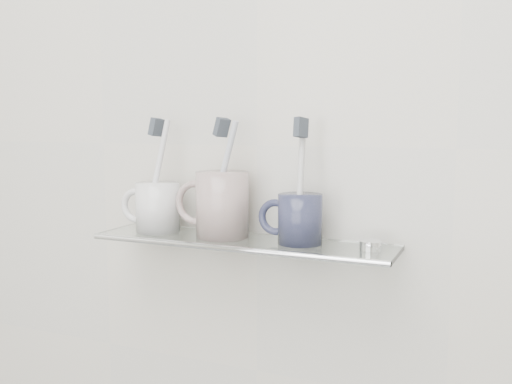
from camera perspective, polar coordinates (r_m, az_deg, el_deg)
The scene contains 18 objects.
wall_back at distance 0.97m, azimuth 0.10°, elevation 4.67°, with size 2.50×2.50×0.00m, color beige.
shelf_glass at distance 0.93m, azimuth -1.42°, elevation -4.98°, with size 0.50×0.12×0.01m, color silver.
shelf_rail at distance 0.88m, azimuth -2.94°, elevation -5.67°, with size 0.01×0.01×0.50m, color silver.
bracket_left at distance 1.07m, azimuth -10.60°, elevation -4.09°, with size 0.02×0.02×0.03m, color silver.
bracket_right at distance 0.91m, azimuth 11.98°, elevation -6.07°, with size 0.02×0.02×0.03m, color silver.
mug_left at distance 1.01m, azimuth -9.80°, elevation -1.50°, with size 0.08×0.08×0.09m, color silver.
mug_left_handle at distance 1.03m, azimuth -11.86°, elevation -1.34°, with size 0.06×0.06×0.01m, color silver.
toothbrush_left at distance 1.00m, azimuth -9.87°, elevation 1.82°, with size 0.01×0.01×0.19m, color white.
bristles_left at distance 0.99m, azimuth -9.96°, elevation 6.41°, with size 0.01×0.02×0.03m, color #30363E.
mug_center at distance 0.94m, azimuth -3.38°, elevation -1.26°, with size 0.09×0.09×0.11m, color silver.
mug_center_handle at distance 0.96m, azimuth -6.03°, elevation -1.09°, with size 0.08×0.08×0.01m, color silver.
toothbrush_center at distance 0.94m, azimuth -3.40°, elevation 1.58°, with size 0.01×0.01×0.19m, color #A9B4C4.
bristles_center at distance 0.93m, azimuth -3.44°, elevation 6.48°, with size 0.01×0.02×0.03m, color #30363E.
mug_right at distance 0.89m, azimuth 4.43°, elevation -2.71°, with size 0.07×0.07×0.08m, color #181B31.
mug_right_handle at distance 0.91m, azimuth 1.99°, elevation -2.55°, with size 0.06×0.06×0.01m, color #181B31.
toothbrush_right at distance 0.88m, azimuth 4.47°, elevation 1.25°, with size 0.01×0.01×0.19m, color beige.
bristles_right at distance 0.88m, azimuth 4.52°, elevation 6.45°, with size 0.01×0.02×0.03m, color #30363E.
chrome_cap at distance 0.87m, azimuth 11.37°, elevation -5.24°, with size 0.03×0.03×0.01m, color silver.
Camera 1 is at (0.38, 0.21, 1.29)m, focal length 40.00 mm.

